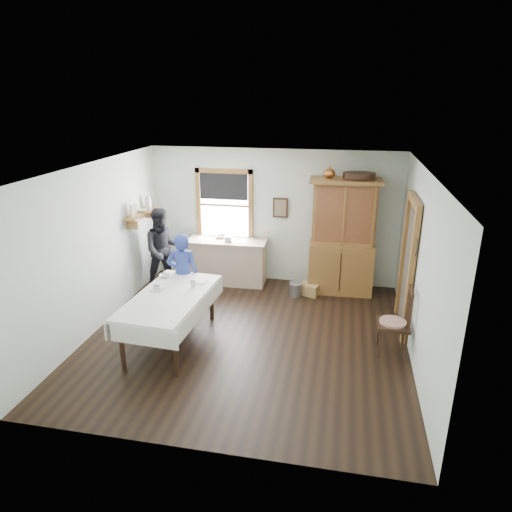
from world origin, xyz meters
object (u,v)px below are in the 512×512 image
work_counter (228,261)px  dining_table (171,319)px  china_hutch (342,237)px  wicker_basket (309,289)px  spindle_chair (394,321)px  woman_blue (183,278)px  figure_dark (164,253)px  pail (296,289)px

work_counter → dining_table: size_ratio=0.80×
china_hutch → wicker_basket: size_ratio=5.93×
spindle_chair → woman_blue: woman_blue is taller
work_counter → figure_dark: (-1.12, -0.58, 0.31)m
wicker_basket → figure_dark: figure_dark is taller
spindle_chair → pail: size_ratio=4.06×
work_counter → dining_table: 2.50m
dining_table → figure_dark: bearing=114.3°
dining_table → woman_blue: woman_blue is taller
pail → wicker_basket: 0.28m
wicker_basket → woman_blue: size_ratio=0.27×
work_counter → woman_blue: 1.64m
spindle_chair → wicker_basket: size_ratio=2.87×
spindle_chair → figure_dark: bearing=158.9°
work_counter → spindle_chair: (3.10, -2.19, 0.08)m
dining_table → china_hutch: bearing=44.3°
pail → china_hutch: bearing=25.9°
spindle_chair → woman_blue: (-3.47, 0.62, 0.16)m
woman_blue → figure_dark: bearing=-60.8°
work_counter → china_hutch: china_hutch is taller
figure_dark → woman_blue: bearing=-85.0°
china_hutch → pail: (-0.82, -0.40, -0.98)m
china_hutch → wicker_basket: china_hutch is taller
work_counter → china_hutch: (2.28, -0.01, 0.66)m
pail → wicker_basket: size_ratio=0.71×
pail → figure_dark: 2.66m
china_hutch → woman_blue: 3.11m
work_counter → woman_blue: size_ratio=1.14×
work_counter → pail: 1.55m
spindle_chair → figure_dark: size_ratio=0.71×
pail → woman_blue: woman_blue is taller
work_counter → wicker_basket: bearing=-11.2°
spindle_chair → figure_dark: (-4.22, 1.61, 0.22)m
pail → woman_blue: (-1.83, -1.16, 0.56)m
figure_dark → wicker_basket: bearing=-26.3°
china_hutch → spindle_chair: 2.40m
pail → wicker_basket: pail is taller
work_counter → woman_blue: (-0.37, -1.57, 0.24)m
china_hutch → work_counter: bearing=177.6°
pail → figure_dark: size_ratio=0.17×
china_hutch → spindle_chair: bearing=-71.3°
wicker_basket → figure_dark: size_ratio=0.25×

